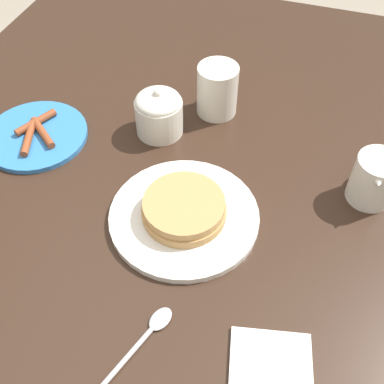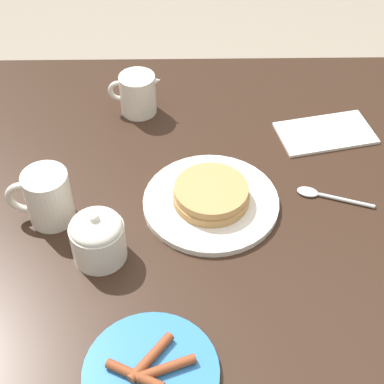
% 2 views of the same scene
% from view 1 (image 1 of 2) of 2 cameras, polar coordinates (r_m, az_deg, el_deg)
% --- Properties ---
extents(dining_table, '(1.59, 1.07, 0.73)m').
position_cam_1_polar(dining_table, '(0.84, -5.63, -8.17)').
color(dining_table, '#332116').
rests_on(dining_table, ground_plane).
extents(pancake_plate, '(0.24, 0.24, 0.04)m').
position_cam_1_polar(pancake_plate, '(0.77, -0.95, -2.48)').
color(pancake_plate, white).
rests_on(pancake_plate, dining_table).
extents(side_plate_bacon, '(0.19, 0.19, 0.02)m').
position_cam_1_polar(side_plate_bacon, '(0.95, -18.00, 6.46)').
color(side_plate_bacon, '#337AC6').
rests_on(side_plate_bacon, dining_table).
extents(coffee_mug, '(0.11, 0.08, 0.10)m').
position_cam_1_polar(coffee_mug, '(0.94, 3.08, 12.14)').
color(coffee_mug, silver).
rests_on(coffee_mug, dining_table).
extents(creamer_pitcher, '(0.11, 0.07, 0.09)m').
position_cam_1_polar(creamer_pitcher, '(0.83, 20.84, 1.50)').
color(creamer_pitcher, silver).
rests_on(creamer_pitcher, dining_table).
extents(sugar_bowl, '(0.09, 0.09, 0.10)m').
position_cam_1_polar(sugar_bowl, '(0.89, -3.95, 9.40)').
color(sugar_bowl, silver).
rests_on(sugar_bowl, dining_table).
extents(spoon, '(0.14, 0.06, 0.01)m').
position_cam_1_polar(spoon, '(0.68, -5.22, -16.32)').
color(spoon, silver).
rests_on(spoon, dining_table).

